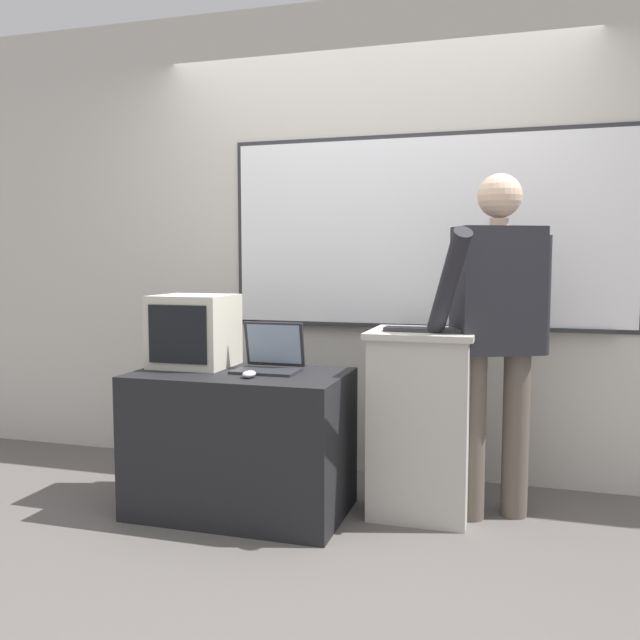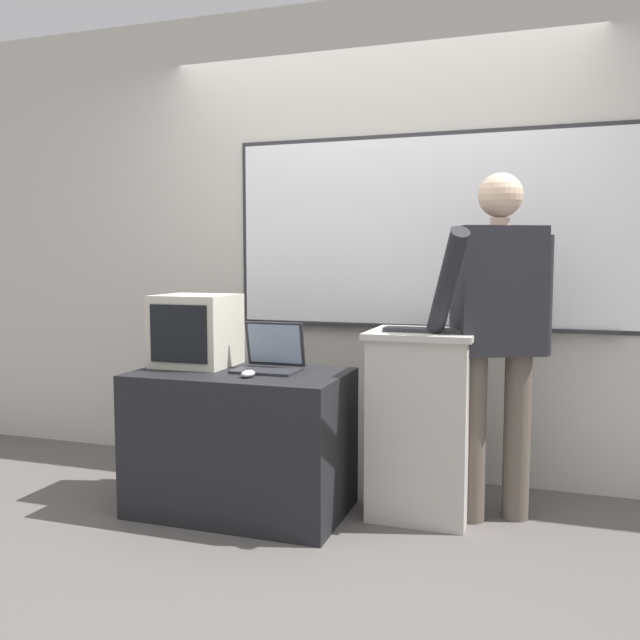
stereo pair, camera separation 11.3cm
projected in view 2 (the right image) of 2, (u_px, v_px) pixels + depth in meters
The scene contains 9 objects.
ground_plane at pixel (312, 542), 3.08m from camera, with size 30.00×30.00×0.00m, color #5B5654.
back_wall at pixel (376, 241), 4.01m from camera, with size 6.40×0.17×2.78m.
lectern_podium at pixel (422, 422), 3.40m from camera, with size 0.52×0.49×0.93m.
side_desk at pixel (241, 441), 3.44m from camera, with size 1.06×0.62×0.72m.
person_presenter at pixel (497, 323), 3.26m from camera, with size 0.59×0.68×1.69m.
laptop at pixel (271, 356), 3.44m from camera, with size 0.32×0.26×0.24m.
wireless_keyboard at pixel (424, 330), 3.29m from camera, with size 0.39×0.12×0.02m.
computer_mouse_by_laptop at pixel (248, 374), 3.24m from camera, with size 0.06×0.10×0.03m.
crt_monitor at pixel (196, 330), 3.59m from camera, with size 0.39×0.37×0.38m.
Camera 2 is at (0.98, -2.81, 1.28)m, focal length 38.00 mm.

